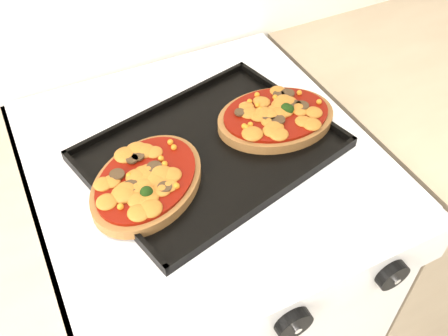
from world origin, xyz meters
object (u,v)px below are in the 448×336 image
stove (207,285)px  baking_tray (211,149)px  pizza_right (276,116)px  pizza_left (147,180)px

stove → baking_tray: (0.01, -0.02, 0.47)m
stove → pizza_right: (0.15, -0.00, 0.48)m
pizza_left → pizza_right: 0.27m
stove → pizza_left: size_ratio=4.14×
baking_tray → pizza_left: bearing=-179.4°
baking_tray → pizza_left: (-0.13, -0.03, 0.01)m
stove → pizza_left: (-0.12, -0.05, 0.48)m
baking_tray → pizza_left: pizza_left is taller
baking_tray → stove: bearing=118.7°
baking_tray → pizza_right: (0.14, 0.01, 0.01)m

